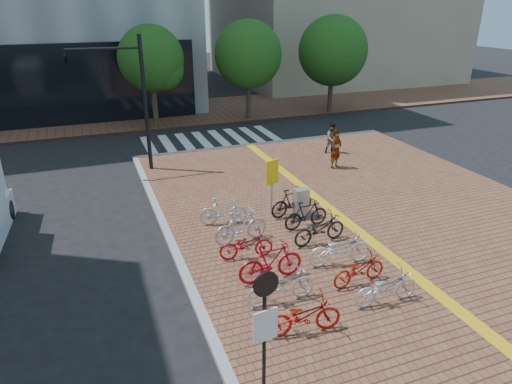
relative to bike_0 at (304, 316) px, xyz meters
name	(u,v)px	position (x,y,z in m)	size (l,w,h in m)	color
ground	(323,265)	(1.98, 2.62, -0.62)	(120.00, 120.00, 0.00)	black
kerb_north	(266,144)	(4.98, 14.62, -0.54)	(14.00, 0.25, 0.15)	gray
far_sidewalk	(177,113)	(1.98, 23.62, -0.54)	(70.00, 8.00, 0.15)	brown
crosswalk	(212,140)	(2.48, 16.62, -0.61)	(7.50, 4.00, 0.01)	silver
street_trees	(264,55)	(7.02, 20.08, 3.48)	(16.20, 4.60, 6.35)	#38281E
bike_0	(304,316)	(0.00, 0.00, 0.00)	(0.62, 1.78, 0.93)	#B7160D
bike_1	(281,285)	(-0.02, 1.26, 0.02)	(0.64, 1.85, 0.97)	silver
bike_2	(271,262)	(0.12, 2.29, 0.10)	(0.53, 1.88, 1.13)	red
bike_3	(246,245)	(-0.11, 3.63, -0.04)	(0.57, 1.62, 0.85)	#AB0C1B
bike_4	(241,226)	(0.07, 4.62, 0.08)	(0.51, 1.82, 1.09)	silver
bike_5	(223,211)	(-0.08, 6.01, 0.03)	(0.47, 1.65, 0.99)	silver
bike_6	(386,287)	(2.44, 0.28, 0.00)	(0.62, 1.77, 0.93)	silver
bike_7	(359,270)	(2.28, 1.26, -0.03)	(0.57, 1.65, 0.87)	#B01B0C
bike_8	(340,249)	(2.31, 2.32, 0.04)	(0.67, 1.91, 1.01)	white
bike_9	(319,229)	(2.37, 3.67, 0.02)	(0.64, 1.84, 0.97)	black
bike_10	(306,214)	(2.44, 4.76, 0.03)	(0.46, 1.64, 0.99)	black
bike_11	(292,202)	(2.41, 5.82, 0.05)	(0.49, 1.72, 1.04)	black
pedestrian_a	(336,149)	(6.44, 9.73, 0.43)	(0.66, 0.43, 1.80)	gray
pedestrian_b	(332,138)	(7.41, 11.74, 0.29)	(0.74, 0.57, 1.51)	#4A515D
utility_box	(301,203)	(2.66, 5.60, 0.06)	(0.49, 0.35, 1.06)	#B5B5BA
yellow_sign	(272,177)	(1.78, 6.16, 0.96)	(0.54, 0.23, 2.05)	#B7B7BC
notice_sign	(265,319)	(-1.48, -1.26, 1.27)	(0.51, 0.14, 2.75)	black
traffic_light_pole	(110,81)	(-2.88, 12.64, 3.59)	(3.15, 1.22, 5.87)	black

